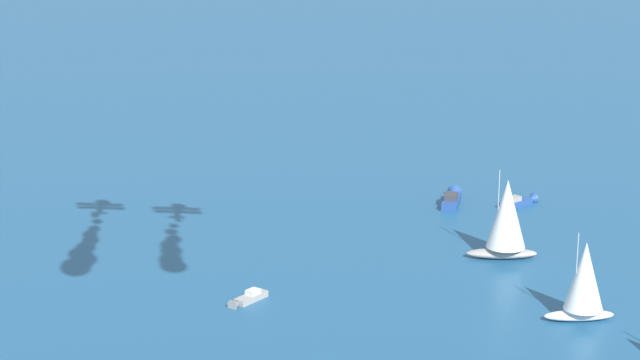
# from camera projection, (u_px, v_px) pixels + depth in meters

# --- Properties ---
(motorboat_far_port) EXTENTS (6.30, 2.46, 1.78)m
(motorboat_far_port) POSITION_uv_depth(u_px,v_px,m) (247.00, 299.00, 149.51)
(motorboat_far_port) COLOR #9E9993
(motorboat_far_port) RESTS_ON ground_plane
(sailboat_far_stbd) EXTENTS (8.16, 7.42, 11.14)m
(sailboat_far_stbd) POSITION_uv_depth(u_px,v_px,m) (584.00, 281.00, 142.67)
(sailboat_far_stbd) COLOR white
(sailboat_far_stbd) RESTS_ON ground_plane
(sailboat_offshore) EXTENTS (8.97, 8.99, 12.80)m
(sailboat_offshore) POSITION_uv_depth(u_px,v_px,m) (506.00, 218.00, 164.69)
(sailboat_offshore) COLOR #9E9993
(sailboat_offshore) RESTS_ON ground_plane
(motorboat_ahead) EXTENTS (7.67, 2.74, 2.18)m
(motorboat_ahead) POSITION_uv_depth(u_px,v_px,m) (520.00, 202.00, 191.38)
(motorboat_ahead) COLOR #23478C
(motorboat_ahead) RESTS_ON ground_plane
(motorboat_outer_ring_a) EXTENTS (9.31, 7.36, 2.77)m
(motorboat_outer_ring_a) POSITION_uv_depth(u_px,v_px,m) (452.00, 199.00, 192.44)
(motorboat_outer_ring_a) COLOR #23478C
(motorboat_outer_ring_a) RESTS_ON ground_plane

